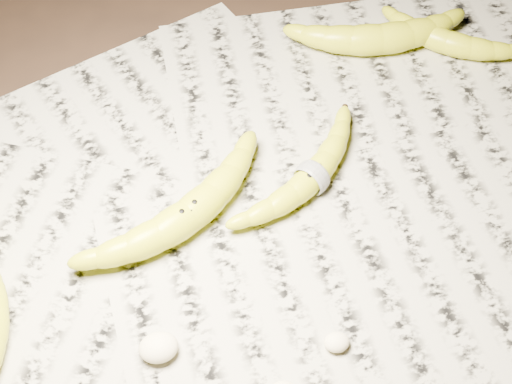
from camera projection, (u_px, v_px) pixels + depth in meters
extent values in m
plane|color=black|center=(255.00, 235.00, 0.78)|extent=(3.00, 3.00, 0.00)
cube|color=#A4A18D|center=(255.00, 224.00, 0.78)|extent=(0.90, 0.70, 0.01)
torus|color=white|center=(312.00, 176.00, 0.80)|extent=(0.03, 0.03, 0.04)
ellipsoid|color=beige|center=(158.00, 346.00, 0.68)|extent=(0.04, 0.03, 0.02)
ellipsoid|color=beige|center=(337.00, 341.00, 0.69)|extent=(0.03, 0.02, 0.01)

